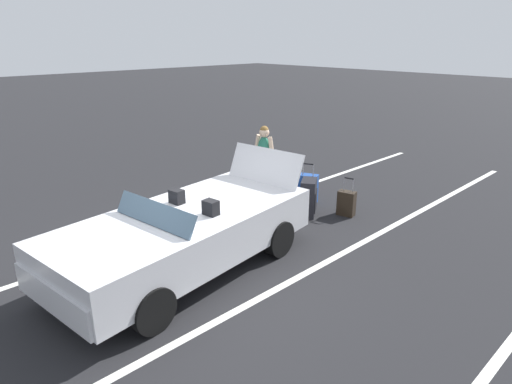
% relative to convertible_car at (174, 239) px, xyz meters
% --- Properties ---
extents(ground_plane, '(80.00, 80.00, 0.00)m').
position_rel_convertible_car_xyz_m(ground_plane, '(-0.20, -0.02, -0.59)').
color(ground_plane, black).
extents(lot_line_near, '(18.00, 0.12, 0.01)m').
position_rel_convertible_car_xyz_m(lot_line_near, '(-0.20, -1.37, -0.59)').
color(lot_line_near, silver).
rests_on(lot_line_near, ground_plane).
extents(lot_line_mid, '(18.00, 0.12, 0.01)m').
position_rel_convertible_car_xyz_m(lot_line_mid, '(-0.20, 1.33, -0.59)').
color(lot_line_mid, silver).
rests_on(lot_line_mid, ground_plane).
extents(convertible_car, '(4.34, 2.25, 1.52)m').
position_rel_convertible_car_xyz_m(convertible_car, '(0.00, 0.00, 0.00)').
color(convertible_car, silver).
rests_on(convertible_car, ground_plane).
extents(suitcase_large_black, '(0.55, 0.50, 0.74)m').
position_rel_convertible_car_xyz_m(suitcase_large_black, '(-3.23, -0.14, -0.22)').
color(suitcase_large_black, black).
rests_on(suitcase_large_black, ground_plane).
extents(suitcase_medium_bright, '(0.39, 0.46, 0.89)m').
position_rel_convertible_car_xyz_m(suitcase_medium_bright, '(-3.79, -0.61, -0.28)').
color(suitcase_medium_bright, '#1E479E').
rests_on(suitcase_medium_bright, ground_plane).
extents(suitcase_small_carryon, '(0.28, 0.38, 0.77)m').
position_rel_convertible_car_xyz_m(suitcase_small_carryon, '(-3.78, 0.38, -0.34)').
color(suitcase_small_carryon, '#2D2319').
rests_on(suitcase_small_carryon, ground_plane).
extents(duffel_bag, '(0.41, 0.67, 0.34)m').
position_rel_convertible_car_xyz_m(duffel_bag, '(-4.29, -1.34, -0.43)').
color(duffel_bag, '#991E8C').
rests_on(duffel_bag, ground_plane).
extents(traveler_person, '(0.24, 0.61, 1.65)m').
position_rel_convertible_car_xyz_m(traveler_person, '(-3.16, -1.33, 0.34)').
color(traveler_person, black).
rests_on(traveler_person, ground_plane).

